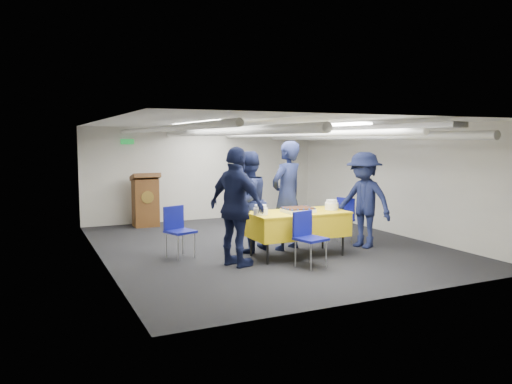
# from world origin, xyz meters

# --- Properties ---
(ground) EXTENTS (7.00, 7.00, 0.00)m
(ground) POSITION_xyz_m (0.00, 0.00, 0.00)
(ground) COLOR black
(ground) RESTS_ON ground
(room_shell) EXTENTS (6.00, 7.00, 2.30)m
(room_shell) POSITION_xyz_m (0.09, 0.41, 1.81)
(room_shell) COLOR beige
(room_shell) RESTS_ON ground
(serving_table) EXTENTS (1.69, 0.88, 0.77)m
(serving_table) POSITION_xyz_m (0.11, -1.01, 0.56)
(serving_table) COLOR black
(serving_table) RESTS_ON ground
(sheet_cake) EXTENTS (0.51, 0.39, 0.09)m
(sheet_cake) POSITION_xyz_m (0.08, -1.08, 0.81)
(sheet_cake) COLOR white
(sheet_cake) RESTS_ON serving_table
(plate_stack_left) EXTENTS (0.24, 0.24, 0.16)m
(plate_stack_left) POSITION_xyz_m (-0.61, -1.06, 0.85)
(plate_stack_left) COLOR white
(plate_stack_left) RESTS_ON serving_table
(plate_stack_right) EXTENTS (0.23, 0.23, 0.18)m
(plate_stack_right) POSITION_xyz_m (0.77, -1.06, 0.85)
(plate_stack_right) COLOR white
(plate_stack_right) RESTS_ON serving_table
(podium) EXTENTS (0.62, 0.53, 1.25)m
(podium) POSITION_xyz_m (-1.60, 3.05, 0.61)
(podium) COLOR brown
(podium) RESTS_ON ground
(chair_near) EXTENTS (0.51, 0.51, 0.87)m
(chair_near) POSITION_xyz_m (-0.10, -1.68, 0.53)
(chair_near) COLOR gray
(chair_near) RESTS_ON ground
(chair_right) EXTENTS (0.54, 0.54, 0.87)m
(chair_right) POSITION_xyz_m (1.46, -0.40, 0.53)
(chair_right) COLOR gray
(chair_right) RESTS_ON ground
(chair_left) EXTENTS (0.54, 0.54, 0.87)m
(chair_left) POSITION_xyz_m (-1.78, -0.21, 0.53)
(chair_left) COLOR gray
(chair_left) RESTS_ON ground
(sailor_a) EXTENTS (0.84, 0.70, 1.97)m
(sailor_a) POSITION_xyz_m (0.20, -0.46, 0.99)
(sailor_a) COLOR black
(sailor_a) RESTS_ON ground
(sailor_b) EXTENTS (1.08, 0.99, 1.80)m
(sailor_b) POSITION_xyz_m (-0.54, -0.35, 0.90)
(sailor_b) COLOR black
(sailor_b) RESTS_ON ground
(sailor_c) EXTENTS (0.86, 1.20, 1.89)m
(sailor_c) POSITION_xyz_m (-1.10, -1.21, 0.95)
(sailor_c) COLOR black
(sailor_c) RESTS_ON ground
(sailor_d) EXTENTS (1.00, 1.30, 1.77)m
(sailor_d) POSITION_xyz_m (1.57, -0.91, 0.89)
(sailor_d) COLOR black
(sailor_d) RESTS_ON ground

